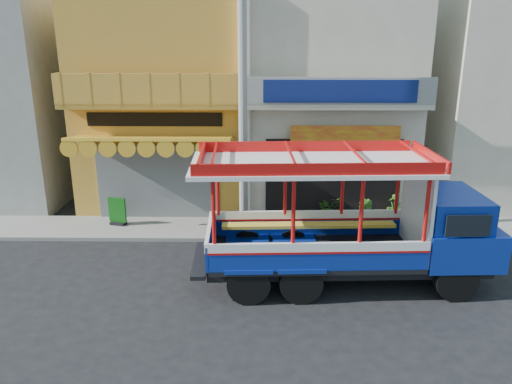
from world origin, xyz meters
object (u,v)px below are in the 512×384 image
green_sign (118,213)px  potted_plant_b (366,214)px  utility_pole (248,78)px  potted_plant_a (328,209)px  songthaew_truck (367,221)px  potted_plant_c (395,206)px

green_sign → potted_plant_b: potted_plant_b is taller
utility_pole → green_sign: (-4.41, 0.88, -4.52)m
green_sign → potted_plant_a: bearing=3.7°
green_sign → potted_plant_b: (8.26, -0.21, 0.09)m
potted_plant_b → utility_pole: bearing=55.8°
green_sign → potted_plant_a: green_sign is taller
green_sign → potted_plant_b: size_ratio=0.97×
songthaew_truck → potted_plant_a: (-0.40, 4.25, -1.14)m
potted_plant_a → potted_plant_c: bearing=-24.7°
utility_pole → potted_plant_a: size_ratio=32.01×
potted_plant_a → potted_plant_b: (1.14, -0.67, 0.05)m
potted_plant_b → potted_plant_c: bearing=-101.5°
potted_plant_a → potted_plant_c: 2.28m
songthaew_truck → potted_plant_b: bearing=78.3°
songthaew_truck → potted_plant_c: bearing=66.5°
utility_pole → songthaew_truck: utility_pole is taller
potted_plant_a → green_sign: bearing=157.5°
utility_pole → potted_plant_c: 6.79m
utility_pole → songthaew_truck: (3.10, -2.91, -3.33)m
utility_pole → green_sign: bearing=168.7°
songthaew_truck → potted_plant_b: (0.74, 3.58, -1.09)m
potted_plant_a → potted_plant_b: size_ratio=0.90×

